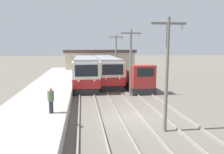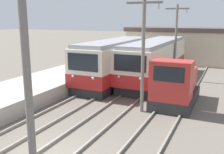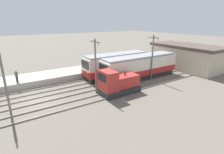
{
  "view_description": "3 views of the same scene",
  "coord_description": "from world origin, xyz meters",
  "px_view_note": "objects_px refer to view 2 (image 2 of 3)",
  "views": [
    {
      "loc": [
        -3.03,
        -14.35,
        4.93
      ],
      "look_at": [
        -0.0,
        7.51,
        1.8
      ],
      "focal_mm": 35.0,
      "sensor_mm": 36.0,
      "label": 1
    },
    {
      "loc": [
        6.16,
        -7.5,
        5.3
      ],
      "look_at": [
        -0.82,
        7.82,
        1.56
      ],
      "focal_mm": 42.0,
      "sensor_mm": 36.0,
      "label": 2
    },
    {
      "loc": [
        19.24,
        -2.67,
        8.41
      ],
      "look_at": [
        1.07,
        9.17,
        1.38
      ],
      "focal_mm": 28.0,
      "sensor_mm": 36.0,
      "label": 3
    }
  ],
  "objects_px": {
    "catenary_mast_far": "(176,39)",
    "commuter_train_left": "(115,63)",
    "shunting_locomotive": "(176,86)",
    "catenary_mast_mid": "(143,51)",
    "commuter_train_center": "(155,62)",
    "catenary_mast_near": "(28,91)"
  },
  "relations": [
    {
      "from": "catenary_mast_far",
      "to": "commuter_train_left",
      "type": "bearing_deg",
      "value": -142.48
    },
    {
      "from": "shunting_locomotive",
      "to": "catenary_mast_mid",
      "type": "distance_m",
      "value": 3.51
    },
    {
      "from": "commuter_train_left",
      "to": "catenary_mast_far",
      "type": "relative_size",
      "value": 1.64
    },
    {
      "from": "catenary_mast_mid",
      "to": "catenary_mast_far",
      "type": "bearing_deg",
      "value": 90.0
    },
    {
      "from": "commuter_train_center",
      "to": "catenary_mast_mid",
      "type": "bearing_deg",
      "value": -79.68
    },
    {
      "from": "commuter_train_center",
      "to": "shunting_locomotive",
      "type": "bearing_deg",
      "value": -64.02
    },
    {
      "from": "catenary_mast_near",
      "to": "catenary_mast_far",
      "type": "xyz_separation_m",
      "value": [
        0.0,
        18.35,
        0.0
      ]
    },
    {
      "from": "catenary_mast_far",
      "to": "shunting_locomotive",
      "type": "bearing_deg",
      "value": -78.05
    },
    {
      "from": "catenary_mast_near",
      "to": "catenary_mast_mid",
      "type": "xyz_separation_m",
      "value": [
        0.0,
        9.18,
        0.0
      ]
    },
    {
      "from": "commuter_train_left",
      "to": "commuter_train_center",
      "type": "relative_size",
      "value": 0.83
    },
    {
      "from": "commuter_train_left",
      "to": "catenary_mast_mid",
      "type": "relative_size",
      "value": 1.64
    },
    {
      "from": "commuter_train_left",
      "to": "shunting_locomotive",
      "type": "relative_size",
      "value": 2.17
    },
    {
      "from": "commuter_train_center",
      "to": "catenary_mast_near",
      "type": "relative_size",
      "value": 1.98
    },
    {
      "from": "catenary_mast_near",
      "to": "commuter_train_center",
      "type": "bearing_deg",
      "value": 94.94
    },
    {
      "from": "commuter_train_left",
      "to": "catenary_mast_near",
      "type": "bearing_deg",
      "value": -74.02
    },
    {
      "from": "commuter_train_left",
      "to": "shunting_locomotive",
      "type": "xyz_separation_m",
      "value": [
        5.8,
        -3.74,
        -0.47
      ]
    },
    {
      "from": "commuter_train_center",
      "to": "commuter_train_left",
      "type": "bearing_deg",
      "value": -139.23
    },
    {
      "from": "shunting_locomotive",
      "to": "commuter_train_center",
      "type": "bearing_deg",
      "value": 115.98
    },
    {
      "from": "shunting_locomotive",
      "to": "catenary_mast_far",
      "type": "relative_size",
      "value": 0.76
    },
    {
      "from": "shunting_locomotive",
      "to": "catenary_mast_near",
      "type": "height_order",
      "value": "catenary_mast_near"
    },
    {
      "from": "catenary_mast_far",
      "to": "catenary_mast_near",
      "type": "bearing_deg",
      "value": -90.0
    },
    {
      "from": "shunting_locomotive",
      "to": "catenary_mast_near",
      "type": "bearing_deg",
      "value": -97.52
    }
  ]
}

